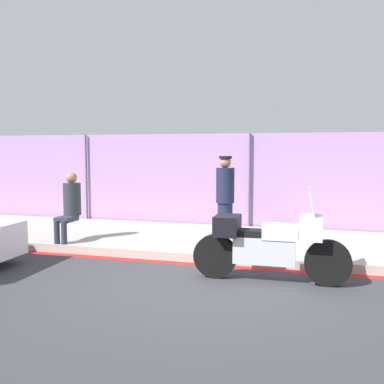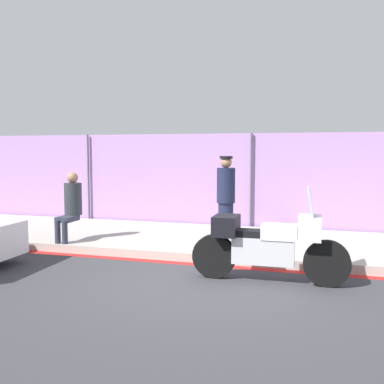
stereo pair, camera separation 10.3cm
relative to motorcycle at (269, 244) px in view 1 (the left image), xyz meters
The scene contains 7 objects.
ground_plane 1.10m from the motorcycle, 159.15° to the right, with size 120.00×120.00×0.00m, color #38383D.
sidewalk 2.52m from the motorcycle, 110.85° to the left, with size 31.73×3.11×0.16m.
curb_paint_stripe 1.24m from the motorcycle, 142.96° to the left, with size 31.73×0.18×0.01m.
storefront_fence 4.09m from the motorcycle, 102.54° to the left, with size 30.14×0.17×2.35m.
motorcycle is the anchor object (origin of this frame).
officer_standing 2.71m from the motorcycle, 115.74° to the left, with size 0.38×0.38×1.67m.
person_seated_on_curb 4.25m from the motorcycle, 163.07° to the left, with size 0.35×0.68×1.35m.
Camera 1 is at (1.59, -6.27, 1.95)m, focal length 42.00 mm.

